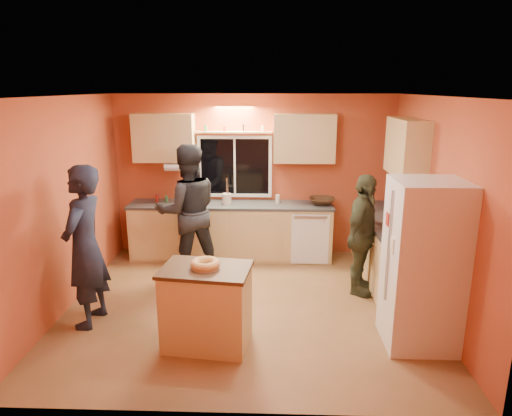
{
  "coord_description": "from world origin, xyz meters",
  "views": [
    {
      "loc": [
        0.29,
        -5.31,
        2.71
      ],
      "look_at": [
        0.1,
        0.4,
        1.18
      ],
      "focal_mm": 32.0,
      "sensor_mm": 36.0,
      "label": 1
    }
  ],
  "objects_px": {
    "person_left": "(85,247)",
    "island": "(207,306)",
    "refrigerator": "(423,265)",
    "person_center": "(188,211)",
    "person_right": "(362,235)"
  },
  "relations": [
    {
      "from": "refrigerator",
      "to": "person_left",
      "type": "distance_m",
      "value": 3.72
    },
    {
      "from": "person_right",
      "to": "person_center",
      "type": "bearing_deg",
      "value": 105.11
    },
    {
      "from": "person_left",
      "to": "person_center",
      "type": "bearing_deg",
      "value": 152.84
    },
    {
      "from": "refrigerator",
      "to": "person_left",
      "type": "xyz_separation_m",
      "value": [
        -3.71,
        0.3,
        0.04
      ]
    },
    {
      "from": "refrigerator",
      "to": "island",
      "type": "bearing_deg",
      "value": -176.78
    },
    {
      "from": "person_left",
      "to": "island",
      "type": "bearing_deg",
      "value": 77.77
    },
    {
      "from": "refrigerator",
      "to": "island",
      "type": "xyz_separation_m",
      "value": [
        -2.27,
        -0.13,
        -0.45
      ]
    },
    {
      "from": "island",
      "to": "person_center",
      "type": "bearing_deg",
      "value": 112.63
    },
    {
      "from": "refrigerator",
      "to": "person_left",
      "type": "relative_size",
      "value": 0.95
    },
    {
      "from": "island",
      "to": "person_left",
      "type": "height_order",
      "value": "person_left"
    },
    {
      "from": "refrigerator",
      "to": "person_center",
      "type": "bearing_deg",
      "value": 147.41
    },
    {
      "from": "person_left",
      "to": "refrigerator",
      "type": "bearing_deg",
      "value": 89.72
    },
    {
      "from": "refrigerator",
      "to": "island",
      "type": "height_order",
      "value": "refrigerator"
    },
    {
      "from": "island",
      "to": "person_right",
      "type": "relative_size",
      "value": 0.61
    },
    {
      "from": "island",
      "to": "refrigerator",
      "type": "bearing_deg",
      "value": 10.56
    }
  ]
}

